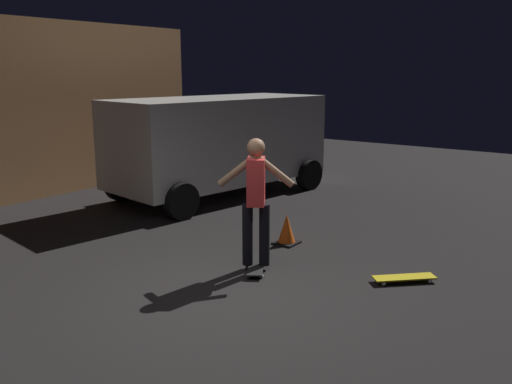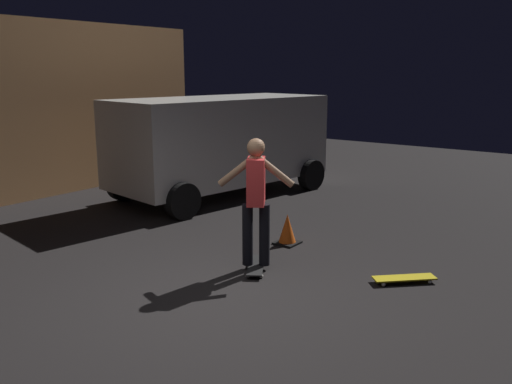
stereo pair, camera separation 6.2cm
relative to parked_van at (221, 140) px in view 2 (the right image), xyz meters
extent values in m
plane|color=black|center=(-4.25, -3.38, -1.16)|extent=(28.00, 28.00, 0.00)
cube|color=silver|center=(-0.01, 0.00, 0.02)|extent=(4.84, 2.60, 1.70)
cube|color=black|center=(2.24, -0.36, 0.37)|extent=(0.33, 1.74, 0.64)
cylinder|color=black|center=(1.87, 0.70, -0.83)|extent=(0.69, 0.32, 0.66)
cylinder|color=black|center=(1.56, -1.25, -0.83)|extent=(0.69, 0.32, 0.66)
cylinder|color=black|center=(-1.58, 1.25, -0.83)|extent=(0.69, 0.32, 0.66)
cylinder|color=black|center=(-1.89, -0.70, -0.83)|extent=(0.69, 0.32, 0.66)
cube|color=black|center=(-3.12, -3.21, -1.10)|extent=(0.76, 0.59, 0.02)
sphere|color=silver|center=(-2.92, -2.98, -1.13)|extent=(0.05, 0.05, 0.05)
sphere|color=silver|center=(-2.82, -3.12, -1.13)|extent=(0.05, 0.05, 0.05)
sphere|color=silver|center=(-3.42, -3.30, -1.13)|extent=(0.05, 0.05, 0.05)
sphere|color=silver|center=(-3.33, -3.44, -1.13)|extent=(0.05, 0.05, 0.05)
cube|color=gold|center=(-2.39, -4.96, -1.10)|extent=(0.69, 0.70, 0.02)
sphere|color=silver|center=(-2.66, -4.80, -1.13)|extent=(0.05, 0.05, 0.05)
sphere|color=silver|center=(-2.54, -4.68, -1.13)|extent=(0.05, 0.05, 0.05)
sphere|color=silver|center=(-2.24, -5.23, -1.13)|extent=(0.05, 0.05, 0.05)
sphere|color=silver|center=(-2.12, -5.11, -1.13)|extent=(0.05, 0.05, 0.05)
cylinder|color=black|center=(-3.18, -3.12, -0.68)|extent=(0.14, 0.14, 0.82)
cylinder|color=black|center=(-3.06, -3.30, -0.68)|extent=(0.14, 0.14, 0.82)
cube|color=red|center=(-3.12, -3.21, 0.03)|extent=(0.44, 0.39, 0.60)
sphere|color=#936B4C|center=(-3.12, -3.21, 0.46)|extent=(0.23, 0.23, 0.23)
cylinder|color=#936B4C|center=(-3.24, -3.03, 0.18)|extent=(0.37, 0.50, 0.46)
cylinder|color=#936B4C|center=(-3.00, -3.40, 0.18)|extent=(0.37, 0.50, 0.46)
cube|color=black|center=(-1.96, -2.94, -1.15)|extent=(0.34, 0.34, 0.03)
cone|color=#EA5914|center=(-1.96, -2.94, -0.93)|extent=(0.28, 0.28, 0.46)
camera|label=1|loc=(-8.61, -7.19, 1.41)|focal=38.14mm
camera|label=2|loc=(-8.57, -7.24, 1.41)|focal=38.14mm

